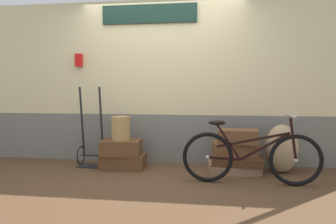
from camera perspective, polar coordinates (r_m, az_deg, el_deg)
ground at (r=4.03m, az=-2.77°, el=-12.79°), size 8.44×5.20×0.06m
station_building at (r=4.68m, az=-0.84°, el=5.80°), size 6.44×0.74×2.54m
suitcase_0 at (r=4.44m, az=-8.70°, el=-9.42°), size 0.65×0.40×0.21m
suitcase_1 at (r=4.39m, az=-9.06°, el=-6.78°), size 0.60×0.46×0.22m
suitcase_2 at (r=4.31m, az=12.64°, el=-10.55°), size 0.72×0.55×0.11m
suitcase_3 at (r=4.27m, az=13.13°, el=-9.10°), size 0.70×0.48×0.12m
suitcase_4 at (r=4.27m, az=12.85°, el=-7.01°), size 0.63×0.42×0.18m
suitcase_5 at (r=4.20m, az=13.44°, el=-4.63°), size 0.57×0.37×0.19m
wicker_basket at (r=4.36m, az=-9.17°, el=-3.11°), size 0.27×0.27×0.34m
luggage_trolley at (r=4.68m, az=-14.65°, el=-6.61°), size 0.39×0.36×1.20m
burlap_sack at (r=4.42m, az=21.23°, el=-6.64°), size 0.44×0.38×0.67m
bicycle at (r=3.76m, az=15.73°, el=-8.38°), size 1.68×0.46×0.87m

